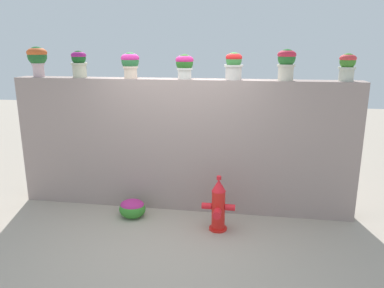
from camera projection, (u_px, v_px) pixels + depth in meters
ground_plane at (168, 237)px, 5.19m from camera, size 24.00×24.00×0.00m
stone_wall at (182, 145)px, 5.94m from camera, size 5.35×0.34×2.09m
potted_plant_0 at (37, 57)px, 5.96m from camera, size 0.31×0.31×0.48m
potted_plant_1 at (79, 62)px, 5.85m from camera, size 0.25×0.25×0.42m
potted_plant_2 at (130, 63)px, 5.71m from camera, size 0.28×0.28×0.39m
potted_plant_3 at (185, 64)px, 5.61m from camera, size 0.27×0.27×0.37m
potted_plant_4 at (234, 64)px, 5.46m from camera, size 0.28×0.28×0.40m
potted_plant_5 at (286, 62)px, 5.34m from camera, size 0.27×0.27×0.45m
potted_plant_6 at (347, 65)px, 5.25m from camera, size 0.24×0.24×0.39m
fire_hydrant at (218, 206)px, 5.32m from camera, size 0.48×0.38×0.82m
flower_bush_left at (132, 208)px, 5.77m from camera, size 0.41×0.37×0.29m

